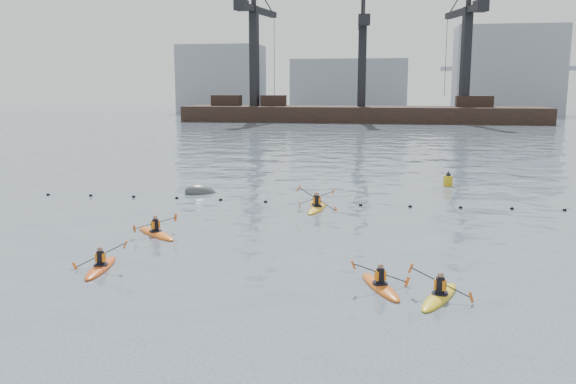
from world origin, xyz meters
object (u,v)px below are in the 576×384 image
(kayaker_0, at_px, (101,267))
(kayaker_3, at_px, (317,207))
(kayaker_2, at_px, (156,233))
(kayaker_4, at_px, (380,285))
(nav_buoy, at_px, (448,181))
(kayaker_5, at_px, (316,205))
(kayaker_1, at_px, (440,296))
(mooring_buoy, at_px, (201,193))

(kayaker_0, xyz_separation_m, kayaker_3, (7.25, 13.36, 0.01))
(kayaker_2, bearing_deg, kayaker_4, -77.52)
(kayaker_3, xyz_separation_m, kayaker_4, (3.94, -13.91, -0.01))
(kayaker_3, bearing_deg, kayaker_0, -111.45)
(nav_buoy, bearing_deg, kayaker_4, -100.77)
(kayaker_4, distance_m, kayaker_5, 15.23)
(kayaker_2, bearing_deg, kayaker_0, -138.36)
(kayaker_0, height_order, kayaker_4, kayaker_0)
(kayaker_3, relative_size, kayaker_5, 1.12)
(kayaker_2, distance_m, kayaker_5, 10.89)
(kayaker_2, distance_m, kayaker_3, 10.43)
(kayaker_0, relative_size, nav_buoy, 2.70)
(kayaker_3, bearing_deg, kayaker_4, -67.14)
(kayaker_5, bearing_deg, kayaker_1, -82.15)
(kayaker_5, xyz_separation_m, mooring_buoy, (-8.41, 3.48, -0.10))
(kayaker_5, xyz_separation_m, nav_buoy, (8.70, 9.50, 0.28))
(kayaker_0, relative_size, kayaker_3, 0.91)
(kayaker_2, height_order, kayaker_5, kayaker_5)
(mooring_buoy, xyz_separation_m, nav_buoy, (17.11, 6.02, 0.38))
(kayaker_1, xyz_separation_m, kayaker_4, (-2.07, 0.76, -0.00))
(kayaker_2, xyz_separation_m, nav_buoy, (15.74, 17.81, 0.27))
(nav_buoy, bearing_deg, kayaker_5, -132.50)
(kayaker_1, bearing_deg, mooring_buoy, 149.34)
(kayaker_1, bearing_deg, kayaker_0, -163.96)
(kayaker_2, height_order, kayaker_4, kayaker_4)
(kayaker_5, relative_size, nav_buoy, 2.66)
(kayaker_0, bearing_deg, mooring_buoy, 86.44)
(kayaker_0, distance_m, mooring_buoy, 17.64)
(kayaker_5, relative_size, mooring_buoy, 1.46)
(kayaker_2, xyz_separation_m, kayaker_5, (7.03, 8.31, -0.01))
(kayaker_4, bearing_deg, nav_buoy, -123.33)
(kayaker_0, xyz_separation_m, nav_buoy, (15.79, 23.61, 0.28))
(kayaker_0, bearing_deg, kayaker_1, -13.51)
(kayaker_3, height_order, kayaker_5, kayaker_3)
(mooring_buoy, bearing_deg, kayaker_5, -22.47)
(mooring_buoy, bearing_deg, kayaker_1, -52.36)
(kayaker_1, height_order, nav_buoy, kayaker_1)
(kayaker_0, xyz_separation_m, mooring_buoy, (-1.32, 17.59, -0.10))
(kayaker_4, relative_size, mooring_buoy, 1.46)
(kayaker_1, height_order, kayaker_5, kayaker_1)
(nav_buoy, bearing_deg, kayaker_2, -131.47)
(kayaker_3, bearing_deg, mooring_buoy, 160.77)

